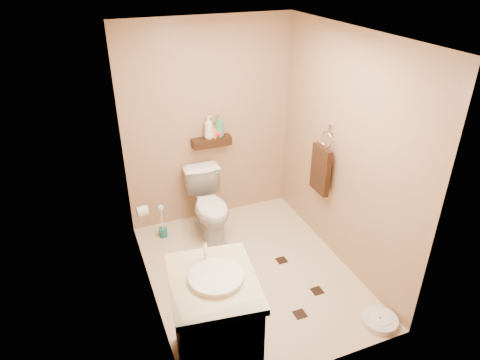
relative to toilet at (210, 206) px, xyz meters
name	(u,v)px	position (x,y,z in m)	size (l,w,h in m)	color
ground	(250,272)	(0.16, -0.83, -0.38)	(2.50, 2.50, 0.00)	#CDB396
wall_back	(209,125)	(0.16, 0.42, 0.82)	(2.00, 0.04, 2.40)	tan
wall_front	(324,249)	(0.16, -2.08, 0.82)	(2.00, 0.04, 2.40)	tan
wall_left	(142,191)	(-0.84, -0.83, 0.82)	(0.04, 2.50, 2.40)	tan
wall_right	(344,154)	(1.16, -0.83, 0.82)	(0.04, 2.50, 2.40)	tan
ceiling	(253,34)	(0.16, -0.83, 2.02)	(2.00, 2.50, 0.02)	silver
wall_shelf	(212,142)	(0.16, 0.34, 0.64)	(0.46, 0.14, 0.10)	#331B0E
floor_accents	(256,276)	(0.19, -0.91, -0.38)	(1.21, 1.29, 0.01)	black
toilet	(210,206)	(0.00, 0.00, 0.00)	(0.43, 0.75, 0.76)	white
vanity	(215,324)	(-0.54, -1.78, 0.09)	(0.72, 0.83, 1.06)	brown
bathroom_scale	(380,321)	(0.98, -1.90, -0.35)	(0.35, 0.35, 0.06)	silver
toilet_brush	(162,226)	(-0.54, 0.14, -0.23)	(0.10, 0.10, 0.43)	#1A6B61
towel_ring	(321,167)	(1.07, -0.58, 0.56)	(0.12, 0.30, 0.76)	silver
toilet_paper	(143,211)	(-0.78, -0.18, 0.22)	(0.12, 0.11, 0.12)	silver
bottle_a	(209,127)	(0.13, 0.34, 0.82)	(0.10, 0.10, 0.27)	silver
bottle_b	(214,131)	(0.20, 0.34, 0.76)	(0.07, 0.07, 0.15)	gold
bottle_c	(219,131)	(0.25, 0.34, 0.76)	(0.11, 0.11, 0.14)	#D91945
bottle_d	(219,126)	(0.26, 0.34, 0.82)	(0.10, 0.10, 0.26)	#339A59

